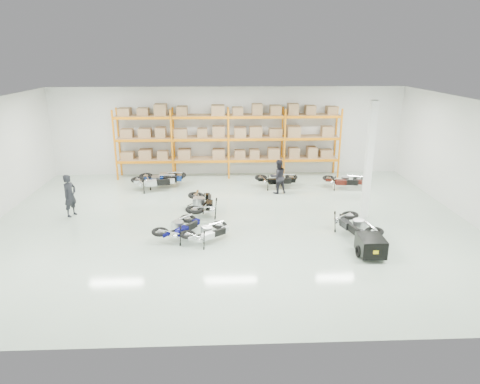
{
  "coord_description": "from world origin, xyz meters",
  "views": [
    {
      "loc": [
        -0.31,
        -14.92,
        6.17
      ],
      "look_at": [
        0.34,
        0.45,
        1.1
      ],
      "focal_mm": 32.0,
      "sensor_mm": 36.0,
      "label": 1
    }
  ],
  "objects_px": {
    "trailer": "(371,246)",
    "moto_back_a": "(162,175)",
    "moto_back_d": "(344,178)",
    "moto_back_c": "(277,177)",
    "moto_touring_right": "(356,221)",
    "moto_silver_left": "(207,229)",
    "moto_black_far_left": "(201,200)",
    "person_left": "(70,195)",
    "moto_back_b": "(155,178)",
    "moto_blue_centre": "(179,224)",
    "person_back": "(278,176)"
  },
  "relations": [
    {
      "from": "moto_silver_left",
      "to": "moto_touring_right",
      "type": "bearing_deg",
      "value": -124.17
    },
    {
      "from": "moto_blue_centre",
      "to": "moto_back_d",
      "type": "distance_m",
      "value": 8.98
    },
    {
      "from": "trailer",
      "to": "person_left",
      "type": "bearing_deg",
      "value": 160.08
    },
    {
      "from": "moto_back_c",
      "to": "moto_blue_centre",
      "type": "bearing_deg",
      "value": 142.07
    },
    {
      "from": "moto_back_d",
      "to": "person_left",
      "type": "xyz_separation_m",
      "value": [
        -11.67,
        -3.0,
        0.32
      ]
    },
    {
      "from": "moto_back_a",
      "to": "moto_black_far_left",
      "type": "bearing_deg",
      "value": -154.58
    },
    {
      "from": "moto_silver_left",
      "to": "moto_back_b",
      "type": "distance_m",
      "value": 6.44
    },
    {
      "from": "moto_back_a",
      "to": "person_left",
      "type": "height_order",
      "value": "person_left"
    },
    {
      "from": "moto_silver_left",
      "to": "moto_touring_right",
      "type": "relative_size",
      "value": 0.84
    },
    {
      "from": "moto_black_far_left",
      "to": "moto_back_d",
      "type": "bearing_deg",
      "value": -155.69
    },
    {
      "from": "moto_back_b",
      "to": "person_left",
      "type": "height_order",
      "value": "person_left"
    },
    {
      "from": "person_back",
      "to": "moto_silver_left",
      "type": "bearing_deg",
      "value": 43.36
    },
    {
      "from": "moto_blue_centre",
      "to": "moto_back_a",
      "type": "distance_m",
      "value": 6.11
    },
    {
      "from": "trailer",
      "to": "moto_back_b",
      "type": "distance_m",
      "value": 10.6
    },
    {
      "from": "moto_blue_centre",
      "to": "moto_back_c",
      "type": "bearing_deg",
      "value": -90.16
    },
    {
      "from": "trailer",
      "to": "moto_back_a",
      "type": "xyz_separation_m",
      "value": [
        -7.47,
        7.69,
        0.19
      ]
    },
    {
      "from": "moto_silver_left",
      "to": "moto_back_d",
      "type": "relative_size",
      "value": 0.93
    },
    {
      "from": "moto_black_far_left",
      "to": "moto_back_a",
      "type": "xyz_separation_m",
      "value": [
        -2.02,
        3.73,
        -0.03
      ]
    },
    {
      "from": "moto_black_far_left",
      "to": "moto_back_c",
      "type": "relative_size",
      "value": 1.14
    },
    {
      "from": "moto_back_c",
      "to": "person_left",
      "type": "relative_size",
      "value": 1.06
    },
    {
      "from": "moto_back_a",
      "to": "moto_back_b",
      "type": "relative_size",
      "value": 1.02
    },
    {
      "from": "moto_back_c",
      "to": "person_left",
      "type": "distance_m",
      "value": 9.14
    },
    {
      "from": "moto_black_far_left",
      "to": "person_back",
      "type": "distance_m",
      "value": 4.23
    },
    {
      "from": "moto_silver_left",
      "to": "moto_back_d",
      "type": "bearing_deg",
      "value": -84.69
    },
    {
      "from": "moto_blue_centre",
      "to": "trailer",
      "type": "xyz_separation_m",
      "value": [
        6.13,
        -1.72,
        -0.13
      ]
    },
    {
      "from": "moto_touring_right",
      "to": "moto_black_far_left",
      "type": "bearing_deg",
      "value": 142.28
    },
    {
      "from": "moto_black_far_left",
      "to": "moto_back_b",
      "type": "height_order",
      "value": "moto_black_far_left"
    },
    {
      "from": "moto_black_far_left",
      "to": "moto_back_b",
      "type": "bearing_deg",
      "value": -55.69
    },
    {
      "from": "moto_back_a",
      "to": "moto_back_c",
      "type": "distance_m",
      "value": 5.45
    },
    {
      "from": "moto_back_d",
      "to": "moto_back_c",
      "type": "bearing_deg",
      "value": 94.25
    },
    {
      "from": "trailer",
      "to": "person_back",
      "type": "xyz_separation_m",
      "value": [
        -2.09,
        6.52,
        0.39
      ]
    },
    {
      "from": "moto_silver_left",
      "to": "moto_black_far_left",
      "type": "relative_size",
      "value": 0.78
    },
    {
      "from": "trailer",
      "to": "moto_back_a",
      "type": "height_order",
      "value": "moto_back_a"
    },
    {
      "from": "trailer",
      "to": "moto_back_c",
      "type": "distance_m",
      "value": 7.6
    },
    {
      "from": "moto_silver_left",
      "to": "moto_back_a",
      "type": "bearing_deg",
      "value": -17.0
    },
    {
      "from": "moto_back_b",
      "to": "trailer",
      "type": "bearing_deg",
      "value": -143.51
    },
    {
      "from": "moto_black_far_left",
      "to": "moto_back_d",
      "type": "height_order",
      "value": "moto_black_far_left"
    },
    {
      "from": "moto_black_far_left",
      "to": "moto_back_a",
      "type": "bearing_deg",
      "value": -62.51
    },
    {
      "from": "moto_touring_right",
      "to": "trailer",
      "type": "height_order",
      "value": "moto_touring_right"
    },
    {
      "from": "moto_silver_left",
      "to": "trailer",
      "type": "bearing_deg",
      "value": -141.65
    },
    {
      "from": "person_left",
      "to": "person_back",
      "type": "bearing_deg",
      "value": -48.99
    },
    {
      "from": "moto_black_far_left",
      "to": "moto_back_a",
      "type": "height_order",
      "value": "moto_black_far_left"
    },
    {
      "from": "moto_back_c",
      "to": "person_back",
      "type": "xyz_separation_m",
      "value": [
        -0.06,
        -0.8,
        0.25
      ]
    },
    {
      "from": "moto_back_b",
      "to": "moto_back_c",
      "type": "relative_size",
      "value": 1.06
    },
    {
      "from": "moto_silver_left",
      "to": "moto_back_d",
      "type": "xyz_separation_m",
      "value": [
        6.25,
        5.72,
        0.04
      ]
    },
    {
      "from": "moto_blue_centre",
      "to": "moto_back_c",
      "type": "xyz_separation_m",
      "value": [
        4.09,
        5.6,
        0.02
      ]
    },
    {
      "from": "moto_touring_right",
      "to": "moto_back_d",
      "type": "distance_m",
      "value": 5.56
    },
    {
      "from": "moto_back_a",
      "to": "moto_back_b",
      "type": "xyz_separation_m",
      "value": [
        -0.29,
        -0.47,
        -0.01
      ]
    },
    {
      "from": "moto_back_c",
      "to": "person_left",
      "type": "height_order",
      "value": "person_left"
    },
    {
      "from": "moto_back_c",
      "to": "trailer",
      "type": "bearing_deg",
      "value": -166.23
    }
  ]
}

